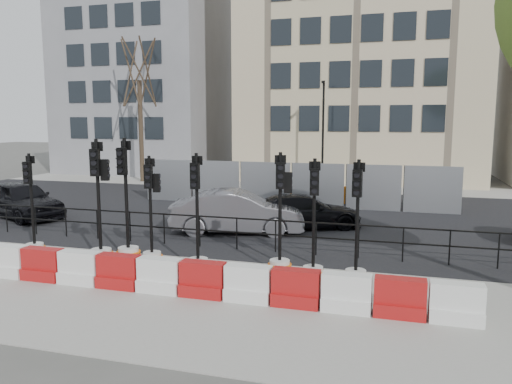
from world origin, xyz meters
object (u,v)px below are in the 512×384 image
(traffic_signal_d, at_px, (152,240))
(car_a, at_px, (22,200))
(traffic_signal_h, at_px, (356,260))
(car_c, at_px, (303,211))
(traffic_signal_a, at_px, (34,235))

(traffic_signal_d, distance_m, car_a, 9.21)
(traffic_signal_h, bearing_deg, car_a, 168.25)
(traffic_signal_d, height_order, car_a, traffic_signal_d)
(traffic_signal_d, relative_size, car_c, 0.65)
(traffic_signal_a, height_order, car_c, traffic_signal_a)
(traffic_signal_d, height_order, car_c, traffic_signal_d)
(traffic_signal_a, distance_m, car_c, 8.90)
(traffic_signal_a, distance_m, car_a, 6.29)
(car_a, bearing_deg, traffic_signal_a, -112.39)
(traffic_signal_d, distance_m, car_c, 6.46)
(traffic_signal_a, bearing_deg, traffic_signal_h, -6.65)
(traffic_signal_d, bearing_deg, car_c, 50.19)
(traffic_signal_h, xyz_separation_m, car_a, (-13.49, 4.59, 0.12))
(traffic_signal_d, distance_m, traffic_signal_h, 5.43)
(traffic_signal_d, xyz_separation_m, car_a, (-8.06, 4.45, 0.04))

